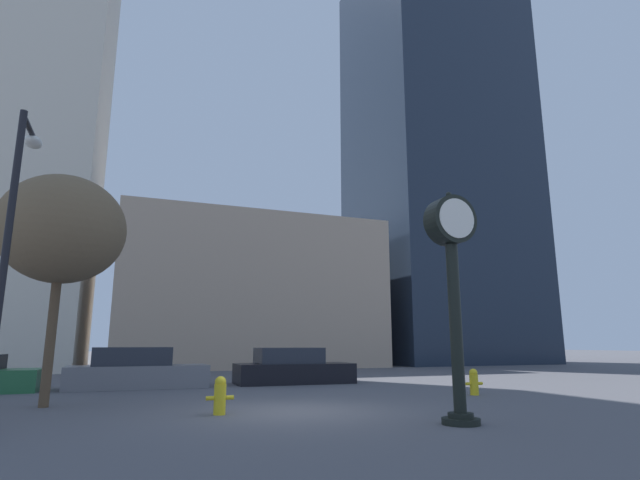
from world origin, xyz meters
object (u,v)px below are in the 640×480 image
Objects in this scene: street_clock at (453,268)px; fire_hydrant_near at (474,382)px; car_grey at (136,371)px; street_lamp_left at (15,213)px; car_black at (293,368)px; bare_tree at (62,230)px; fire_hydrant_far at (220,395)px.

fire_hydrant_near is (3.86, 4.56, -2.68)m from street_clock.
street_lamp_left is at bearing -109.27° from car_grey.
car_black is at bearing 89.76° from street_clock.
street_clock is 10.03m from bare_tree.
car_black is 5.61× the size of fire_hydrant_far.
fire_hydrant_near is at bearing 8.64° from street_lamp_left.
car_black is 0.75× the size of street_lamp_left.
street_clock is 0.98× the size of car_grey.
bare_tree is (-8.04, -4.96, 3.91)m from car_black.
fire_hydrant_near is 12.61m from bare_tree.
car_grey is at bearing 65.89° from bare_tree.
car_grey reaches higher than car_black.
street_lamp_left is (-4.31, -0.35, 3.69)m from fire_hydrant_far.
fire_hydrant_far is (-4.20, -7.82, -0.16)m from car_black.
street_lamp_left reaches higher than car_black.
street_clock is 5.70× the size of fire_hydrant_far.
street_clock reaches higher than fire_hydrant_far.
bare_tree reaches higher than fire_hydrant_near.
fire_hydrant_far is (-8.02, -1.52, 0.02)m from fire_hydrant_near.
car_grey is 5.82m from car_black.
car_black is 10.22m from bare_tree.
car_grey is 11.50m from fire_hydrant_near.
street_lamp_left is (-12.33, -1.87, 3.71)m from fire_hydrant_near.
fire_hydrant_near is 0.13× the size of bare_tree.
fire_hydrant_near is 13.01m from street_lamp_left.
car_grey is (-5.78, 10.83, -2.49)m from street_clock.
car_black is 5.91× the size of fire_hydrant_near.
street_clock is at bearing -36.17° from fire_hydrant_far.
car_black is at bearing 31.70° from bare_tree.
street_lamp_left is at bearing -98.47° from bare_tree.
car_black reaches higher than fire_hydrant_near.
fire_hydrant_far is at bearing -169.25° from fire_hydrant_near.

